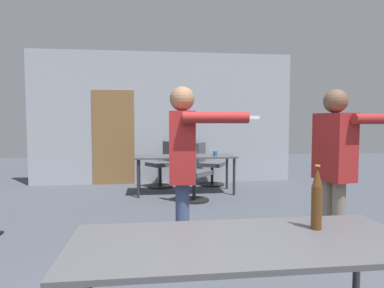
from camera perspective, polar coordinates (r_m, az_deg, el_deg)
back_wall at (r=7.63m, az=-4.92°, el=4.24°), size 5.78×0.12×2.89m
conference_table_near at (r=2.02m, az=8.61°, el=-17.15°), size 1.93×0.79×0.72m
conference_table_far at (r=6.54m, az=-1.13°, el=-2.54°), size 1.89×0.71×0.72m
person_left_plaid at (r=3.16m, az=-1.37°, el=-2.53°), size 0.76×0.66×1.70m
person_far_watching at (r=3.55m, az=22.77°, el=-2.20°), size 0.82×0.57×1.68m
office_chair_mid_tucked at (r=5.86m, az=-0.10°, el=-5.31°), size 0.68×0.69×0.95m
office_chair_far_right at (r=7.23m, az=-4.83°, el=-3.59°), size 0.68×0.66×0.95m
office_chair_far_left at (r=7.41m, az=2.82°, el=-3.59°), size 0.67×0.65×0.91m
beer_bottle at (r=2.24m, az=20.07°, el=-8.62°), size 0.06×0.06×0.39m
drink_cup at (r=6.46m, az=3.91°, el=-1.60°), size 0.08×0.08×0.09m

